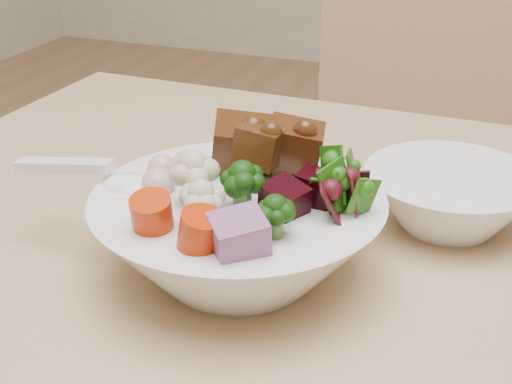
% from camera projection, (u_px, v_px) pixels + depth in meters
% --- Properties ---
extents(chair_far, '(0.43, 0.43, 0.78)m').
position_uv_depth(chair_far, '(421.00, 222.00, 1.16)').
color(chair_far, tan).
rests_on(chair_far, ground).
extents(food_bowl, '(0.22, 0.22, 0.12)m').
position_uv_depth(food_bowl, '(241.00, 229.00, 0.55)').
color(food_bowl, white).
rests_on(food_bowl, dining_table).
extents(soup_spoon, '(0.14, 0.04, 0.03)m').
position_uv_depth(soup_spoon, '(113.00, 181.00, 0.56)').
color(soup_spoon, white).
rests_on(soup_spoon, food_bowl).
extents(side_bowl, '(0.15, 0.15, 0.05)m').
position_uv_depth(side_bowl, '(449.00, 199.00, 0.62)').
color(side_bowl, white).
rests_on(side_bowl, dining_table).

